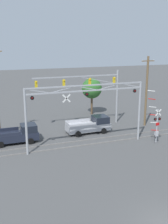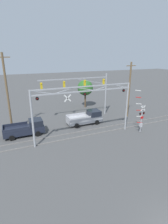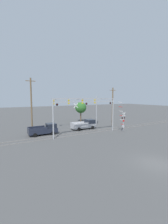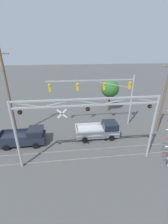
% 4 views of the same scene
% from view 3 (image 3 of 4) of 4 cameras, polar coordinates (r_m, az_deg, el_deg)
% --- Properties ---
extents(ground_plane, '(200.00, 200.00, 0.00)m').
position_cam_3_polar(ground_plane, '(18.28, 25.68, -17.33)').
color(ground_plane, '#4C4C4C').
extents(rail_track_near, '(80.00, 0.08, 0.10)m').
position_cam_3_polar(rail_track_near, '(28.59, 0.62, -8.26)').
color(rail_track_near, gray).
rests_on(rail_track_near, ground_plane).
extents(rail_track_far, '(80.00, 0.08, 0.10)m').
position_cam_3_polar(rail_track_far, '(29.80, -0.79, -7.68)').
color(rail_track_far, gray).
rests_on(rail_track_far, ground_plane).
extents(crossing_gantry, '(12.96, 0.27, 6.72)m').
position_cam_3_polar(crossing_gantry, '(27.57, 0.90, 1.16)').
color(crossing_gantry, '#9EA0A5').
rests_on(crossing_gantry, ground_plane).
extents(crossing_signal_mast, '(1.90, 0.35, 6.06)m').
position_cam_3_polar(crossing_signal_mast, '(31.18, 14.58, -3.52)').
color(crossing_signal_mast, '#9EA0A5').
rests_on(crossing_signal_mast, ground_plane).
extents(traffic_signal_span, '(11.65, 0.39, 7.26)m').
position_cam_3_polar(traffic_signal_span, '(35.65, 0.40, 2.82)').
color(traffic_signal_span, '#9EA0A5').
rests_on(traffic_signal_span, ground_plane).
extents(pickup_truck_lead, '(5.36, 2.32, 1.99)m').
position_cam_3_polar(pickup_truck_lead, '(32.81, 0.32, -4.84)').
color(pickup_truck_lead, '#B7B7BC').
rests_on(pickup_truck_lead, ground_plane).
extents(pickup_truck_following, '(5.17, 2.32, 1.99)m').
position_cam_3_polar(pickup_truck_following, '(28.97, -14.83, -6.48)').
color(pickup_truck_following, '#1E2333').
rests_on(pickup_truck_following, ground_plane).
extents(utility_pole_left, '(1.80, 0.28, 10.56)m').
position_cam_3_polar(utility_pole_left, '(30.29, -19.39, 2.51)').
color(utility_pole_left, brown).
rests_on(utility_pole_left, ground_plane).
extents(utility_pole_right, '(1.80, 0.28, 9.18)m').
position_cam_3_polar(utility_pole_right, '(37.10, 10.83, 2.22)').
color(utility_pole_right, brown).
rests_on(utility_pole_right, ground_plane).
extents(background_tree_beyond_span, '(3.07, 3.07, 5.58)m').
position_cam_3_polar(background_tree_beyond_span, '(41.22, -1.25, 1.67)').
color(background_tree_beyond_span, brown).
rests_on(background_tree_beyond_span, ground_plane).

